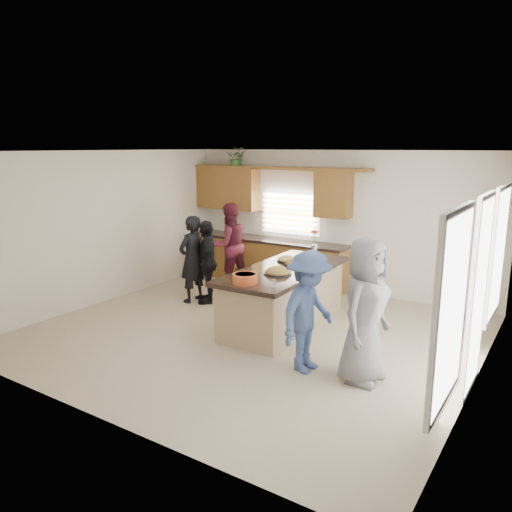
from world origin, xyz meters
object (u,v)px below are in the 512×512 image
Objects in this scene: woman_left_back at (192,259)px; woman_left_front at (207,262)px; salad_bowl at (245,278)px; woman_right_back at (308,312)px; island at (284,298)px; woman_right_front at (365,311)px; woman_left_mid at (229,245)px.

woman_left_front is (0.27, 0.11, -0.04)m from woman_left_back.
salad_bowl is 1.19m from woman_right_back.
woman_left_back is (-2.04, 1.24, -0.21)m from salad_bowl.
island is at bearing 45.31° from woman_right_back.
woman_right_front reaches higher than woman_left_front.
woman_left_back reaches higher than salad_bowl.
salad_bowl is 0.23× the size of woman_right_back.
woman_right_back is (3.18, -1.48, -0.02)m from woman_left_back.
woman_left_back is 1.05× the size of woman_left_front.
woman_right_front reaches higher than woman_right_back.
woman_left_front is 3.32m from woman_right_back.
woman_left_front is at bearing 66.60° from woman_right_back.
woman_right_front reaches higher than woman_left_back.
woman_right_back is at bearing 69.63° from woman_left_back.
woman_right_front is at bearing -35.18° from island.
island is 1.68× the size of woman_left_back.
woman_left_back is 1.22m from woman_left_mid.
woman_right_back reaches higher than woman_left_front.
woman_left_back is at bearing -104.64° from woman_left_front.
salad_bowl is at bearing 83.30° from woman_right_back.
woman_left_back is (-2.07, 0.16, 0.36)m from island.
woman_right_front is (1.82, -1.20, 0.46)m from island.
woman_left_mid reaches higher than woman_left_back.
woman_left_back is at bearing 70.35° from woman_right_back.
woman_left_front is (0.30, -1.11, -0.09)m from woman_left_mid.
woman_left_mid reaches higher than island.
woman_right_back is at bearing -11.98° from salad_bowl.
woman_right_front is (0.71, 0.12, 0.11)m from woman_right_back.
woman_right_back is at bearing 23.75° from woman_left_front.
woman_right_front is at bearing -3.78° from salad_bowl.
woman_left_mid is 4.20m from woman_right_back.
island is 1.85m from woman_left_front.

